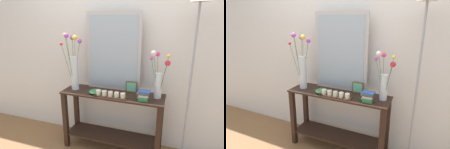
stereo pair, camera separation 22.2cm
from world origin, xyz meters
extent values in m
cube|color=brown|center=(0.00, 0.00, -0.01)|extent=(7.00, 6.00, 0.02)
cube|color=silver|center=(0.00, 0.30, 1.35)|extent=(6.40, 0.08, 2.70)
cube|color=black|center=(0.00, 0.00, 0.76)|extent=(1.24, 0.37, 0.02)
cube|color=black|center=(0.00, 0.00, 0.18)|extent=(1.18, 0.33, 0.02)
cube|color=black|center=(-0.58, -0.14, 0.37)|extent=(0.06, 0.06, 0.75)
cube|color=black|center=(0.58, -0.14, 0.37)|extent=(0.06, 0.06, 0.75)
cube|color=black|center=(-0.58, 0.14, 0.37)|extent=(0.06, 0.06, 0.75)
cube|color=black|center=(0.58, 0.14, 0.37)|extent=(0.06, 0.06, 0.75)
cube|color=#B7B2AD|center=(-0.03, 0.15, 1.24)|extent=(0.68, 0.03, 0.95)
cube|color=#9EADB7|center=(-0.03, 0.14, 1.24)|extent=(0.60, 0.00, 0.87)
cylinder|color=silver|center=(-0.49, -0.01, 0.98)|extent=(0.10, 0.10, 0.42)
cylinder|color=#4C753D|center=(-0.55, -0.06, 1.07)|extent=(0.11, 0.07, 0.56)
sphere|color=red|center=(-0.60, -0.09, 1.34)|extent=(0.04, 0.04, 0.04)
cylinder|color=#4C753D|center=(-0.47, -0.02, 1.10)|extent=(0.03, 0.03, 0.63)
sphere|color=yellow|center=(-0.46, -0.01, 1.42)|extent=(0.06, 0.06, 0.06)
cylinder|color=#4C753D|center=(-0.48, 0.04, 1.07)|extent=(0.05, 0.12, 0.58)
sphere|color=#B24CB7|center=(-0.46, 0.10, 1.36)|extent=(0.06, 0.06, 0.06)
cylinder|color=#4C753D|center=(-0.49, -0.09, 1.12)|extent=(0.03, 0.14, 0.66)
sphere|color=#B24CB7|center=(-0.48, -0.16, 1.45)|extent=(0.05, 0.05, 0.05)
cylinder|color=#4C753D|center=(-0.54, 0.05, 1.09)|extent=(0.06, 0.11, 0.62)
sphere|color=#B24CB7|center=(-0.57, 0.11, 1.40)|extent=(0.06, 0.06, 0.06)
cylinder|color=#4C753D|center=(-0.55, -0.01, 1.12)|extent=(0.10, 0.01, 0.66)
sphere|color=yellow|center=(-0.60, -0.01, 1.45)|extent=(0.04, 0.04, 0.04)
cylinder|color=silver|center=(0.53, 0.04, 0.91)|extent=(0.08, 0.08, 0.29)
cylinder|color=#4C753D|center=(0.58, 0.00, 1.03)|extent=(0.08, 0.06, 0.48)
sphere|color=yellow|center=(0.62, -0.03, 1.27)|extent=(0.04, 0.04, 0.04)
cylinder|color=#4C753D|center=(0.49, 0.01, 1.01)|extent=(0.10, 0.06, 0.44)
sphere|color=#B24CB7|center=(0.44, -0.02, 1.23)|extent=(0.04, 0.04, 0.04)
cylinder|color=#4C753D|center=(0.50, 0.01, 1.04)|extent=(0.07, 0.05, 0.50)
sphere|color=silver|center=(0.47, -0.02, 1.29)|extent=(0.06, 0.06, 0.06)
cylinder|color=#4C753D|center=(0.51, 0.06, 1.02)|extent=(0.03, 0.06, 0.47)
sphere|color=#EA4275|center=(0.50, 0.09, 1.26)|extent=(0.05, 0.05, 0.05)
cylinder|color=#4C753D|center=(0.57, 0.02, 0.98)|extent=(0.08, 0.03, 0.40)
sphere|color=red|center=(0.61, 0.01, 1.18)|extent=(0.06, 0.06, 0.06)
cube|color=#382316|center=(0.02, -0.11, 0.77)|extent=(0.39, 0.09, 0.01)
cylinder|color=beige|center=(-0.13, -0.11, 0.81)|extent=(0.06, 0.06, 0.05)
cylinder|color=beige|center=(-0.05, -0.11, 0.81)|extent=(0.06, 0.06, 0.05)
cylinder|color=beige|center=(0.02, -0.11, 0.81)|extent=(0.06, 0.06, 0.05)
cylinder|color=beige|center=(0.09, -0.11, 0.81)|extent=(0.06, 0.06, 0.05)
cylinder|color=beige|center=(0.17, -0.11, 0.81)|extent=(0.06, 0.06, 0.05)
cube|color=brown|center=(0.21, 0.11, 0.83)|extent=(0.14, 0.01, 0.13)
cube|color=#60BD94|center=(0.21, 0.11, 0.83)|extent=(0.11, 0.00, 0.11)
cylinder|color=#38703D|center=(-0.18, -0.07, 0.77)|extent=(0.06, 0.06, 0.01)
ellipsoid|color=#38703D|center=(-0.18, -0.07, 0.80)|extent=(0.16, 0.16, 0.04)
cube|color=#388E56|center=(0.39, -0.09, 0.78)|extent=(0.11, 0.08, 0.03)
cube|color=#388E56|center=(0.39, -0.09, 0.81)|extent=(0.11, 0.09, 0.02)
cube|color=#B2A893|center=(0.40, -0.10, 0.83)|extent=(0.11, 0.09, 0.02)
cube|color=#424247|center=(0.39, -0.09, 0.85)|extent=(0.13, 0.09, 0.03)
cube|color=#2D519E|center=(0.40, -0.09, 0.88)|extent=(0.13, 0.09, 0.02)
cylinder|color=#9E9EA3|center=(0.86, 0.06, 0.90)|extent=(0.02, 0.02, 1.76)
camera|label=1|loc=(0.69, -2.02, 1.62)|focal=30.51mm
camera|label=2|loc=(0.90, -1.93, 1.62)|focal=30.51mm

